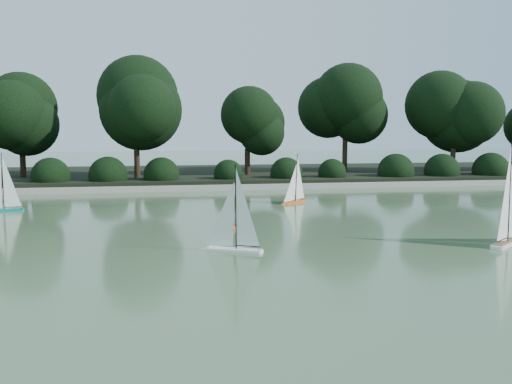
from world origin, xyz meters
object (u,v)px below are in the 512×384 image
(sailboat_white_b, at_px, (511,227))
(race_buoy, at_px, (233,229))
(sailboat_orange, at_px, (293,195))
(sailboat_white_a, at_px, (229,237))

(sailboat_white_b, relative_size, race_buoy, 13.27)
(sailboat_orange, relative_size, race_buoy, 9.78)
(sailboat_orange, bearing_deg, sailboat_white_b, -66.24)
(sailboat_white_a, distance_m, race_buoy, 2.02)
(sailboat_white_a, relative_size, sailboat_white_b, 0.80)
(sailboat_white_b, xyz_separation_m, sailboat_orange, (-2.59, 5.88, -0.08))
(sailboat_white_b, xyz_separation_m, race_buoy, (-4.70, 2.19, -0.30))
(sailboat_white_b, relative_size, sailboat_orange, 1.36)
(sailboat_white_a, relative_size, sailboat_orange, 1.08)
(sailboat_white_a, height_order, sailboat_white_b, sailboat_white_b)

